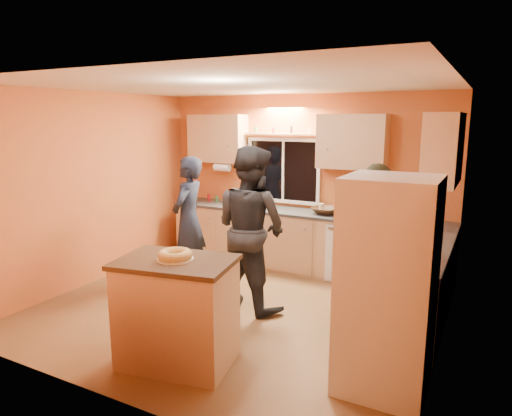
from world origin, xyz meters
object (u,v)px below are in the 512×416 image
Objects in this scene: island at (177,311)px; person_center at (251,228)px; person_right at (372,247)px; refrigerator at (387,286)px; person_left at (189,219)px.

person_center is at bearing 80.35° from island.
person_center reaches higher than person_right.
island is (-1.77, -0.49, -0.39)m from refrigerator.
refrigerator is 1.88m from island.
person_center reaches higher than island.
person_center reaches higher than refrigerator.
person_right is at bearing 109.74° from refrigerator.
refrigerator is 1.57× the size of island.
person_left reaches higher than island.
island is 0.64× the size of person_right.
person_right reaches higher than person_left.
person_right is at bearing -159.31° from person_center.
person_right is (2.63, -0.34, 0.03)m from person_left.
person_left is (-1.25, 1.92, 0.36)m from island.
person_center is at bearing 60.42° from person_left.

